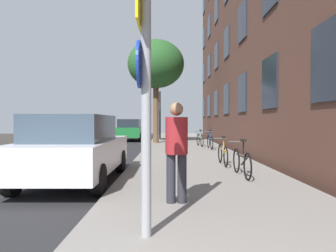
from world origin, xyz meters
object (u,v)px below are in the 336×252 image
bicycle_2 (210,142)px  car_1 (131,130)px  sign_post (144,71)px  pedestrian_0 (177,146)px  traffic_light (159,106)px  bicycle_0 (242,162)px  bicycle_1 (223,154)px  bicycle_3 (200,140)px  car_0 (76,148)px  tree_near (156,65)px

bicycle_2 → car_1: (-4.89, 8.22, 0.36)m
sign_post → pedestrian_0: (0.42, 1.49, -1.00)m
car_1 → traffic_light: bearing=11.3°
bicycle_0 → pedestrian_0: size_ratio=1.03×
bicycle_1 → bicycle_3: bicycle_3 is taller
traffic_light → car_1: (-2.11, -0.42, -1.78)m
bicycle_3 → car_0: bearing=-113.0°
bicycle_0 → car_0: 4.08m
traffic_light → car_1: bearing=-168.7°
bicycle_0 → pedestrian_0: pedestrian_0 is taller
tree_near → car_0: 12.83m
pedestrian_0 → bicycle_0: bearing=55.6°
tree_near → bicycle_1: 11.15m
sign_post → bicycle_3: (2.03, 13.11, -1.60)m
car_0 → bicycle_2: bearing=60.6°
bicycle_1 → car_1: bearing=108.4°
bicycle_0 → bicycle_3: size_ratio=1.06×
pedestrian_0 → car_1: 18.31m
bicycle_2 → bicycle_3: bearing=99.8°
tree_near → car_0: size_ratio=1.49×
bicycle_2 → bicycle_3: size_ratio=1.02×
pedestrian_0 → bicycle_2: bearing=79.0°
traffic_light → bicycle_2: (2.78, -8.64, -2.14)m
bicycle_0 → tree_near: bearing=102.4°
bicycle_1 → car_0: bearing=-151.1°
traffic_light → car_1: size_ratio=0.82×
bicycle_1 → car_0: 4.51m
pedestrian_0 → car_1: pedestrian_0 is taller
tree_near → bicycle_3: bearing=-46.5°
traffic_light → sign_post: bearing=-88.7°
bicycle_0 → pedestrian_0: (-1.68, -2.46, 0.60)m
tree_near → sign_post: bearing=-88.2°
traffic_light → bicycle_2: 9.32m
car_0 → sign_post: bearing=-62.4°
pedestrian_0 → tree_near: bearing=93.6°
traffic_light → bicycle_2: size_ratio=2.20×
bicycle_2 → car_1: size_ratio=0.37×
traffic_light → bicycle_0: bearing=-81.0°
sign_post → traffic_light: size_ratio=0.96×
traffic_light → car_0: bearing=-95.3°
traffic_light → bicycle_1: 14.45m
bicycle_0 → car_1: 16.29m
bicycle_1 → pedestrian_0: bearing=-109.5°
bicycle_0 → traffic_light: bearing=99.0°
traffic_light → pedestrian_0: (0.87, -18.49, -1.55)m
tree_near → bicycle_3: tree_near is taller
sign_post → bicycle_0: sign_post is taller
sign_post → car_0: bearing=117.6°
traffic_light → pedestrian_0: traffic_light is taller
bicycle_0 → car_1: car_1 is taller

